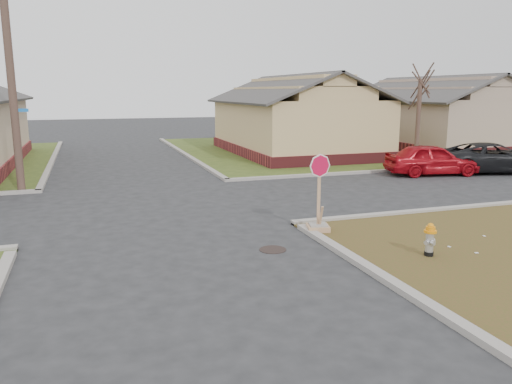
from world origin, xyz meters
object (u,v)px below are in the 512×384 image
object	(u,v)px
fire_hydrant	(430,238)
red_sedan	(432,159)
stop_sign	(318,214)
dark_pickup	(493,158)
utility_pole	(10,63)

from	to	relation	value
fire_hydrant	red_sedan	bearing A→B (deg)	29.79
fire_hydrant	red_sedan	xyz separation A→B (m)	(7.38, 9.45, 0.23)
stop_sign	red_sedan	size ratio (longest dim) A/B	0.50
stop_sign	dark_pickup	bearing A→B (deg)	43.32
fire_hydrant	red_sedan	world-z (taller)	red_sedan
utility_pole	red_sedan	xyz separation A→B (m)	(16.91, -1.60, -3.97)
dark_pickup	utility_pole	bearing A→B (deg)	100.14
fire_hydrant	dark_pickup	size ratio (longest dim) A/B	0.15
fire_hydrant	utility_pole	bearing A→B (deg)	108.54
utility_pole	red_sedan	distance (m)	17.44
fire_hydrant	stop_sign	bearing A→B (deg)	96.18
stop_sign	utility_pole	bearing A→B (deg)	148.93
stop_sign	red_sedan	distance (m)	11.13
fire_hydrant	red_sedan	size ratio (longest dim) A/B	0.19
utility_pole	dark_pickup	xyz separation A→B (m)	(20.00, -1.93, -3.98)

